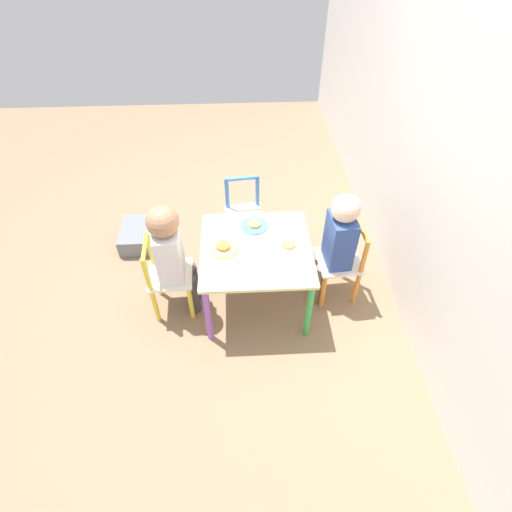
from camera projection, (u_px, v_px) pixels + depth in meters
name	position (u px, v px, depth m)	size (l,w,h in m)	color
ground_plane	(256.00, 298.00, 2.62)	(6.00, 6.00, 0.00)	#7F664C
house_wall	(469.00, 100.00, 1.74)	(6.00, 0.06, 2.60)	silver
kids_table	(256.00, 255.00, 2.34)	(0.64, 0.64, 0.46)	beige
chair_orange	(342.00, 263.00, 2.48)	(0.28, 0.28, 0.53)	silver
chair_yellow	(167.00, 277.00, 2.39)	(0.27, 0.27, 0.53)	silver
chair_blue	(244.00, 216.00, 2.81)	(0.29, 0.29, 0.53)	silver
child_back	(337.00, 240.00, 2.33)	(0.21, 0.22, 0.77)	#7A6B5B
child_front	(172.00, 251.00, 2.25)	(0.21, 0.23, 0.78)	#38383D
plate_back	(289.00, 245.00, 2.29)	(0.18, 0.18, 0.03)	white
plate_front	(223.00, 248.00, 2.28)	(0.17, 0.17, 0.03)	#EADB66
plate_left	(254.00, 225.00, 2.42)	(0.16, 0.16, 0.03)	#4C9EE0
storage_bin	(139.00, 235.00, 2.96)	(0.34, 0.25, 0.13)	slate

